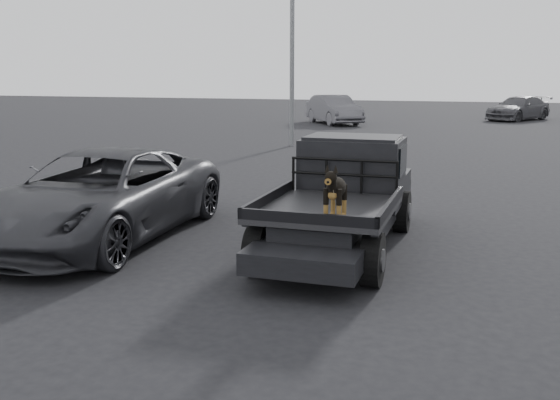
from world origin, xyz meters
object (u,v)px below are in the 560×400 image
(flatbed_ute, at_px, (340,222))
(dog, at_px, (336,192))
(distant_car_b, at_px, (518,108))
(parked_suv, at_px, (100,196))
(distant_car_a, at_px, (334,109))

(flatbed_ute, bearing_deg, dog, -80.11)
(flatbed_ute, xyz_separation_m, distant_car_b, (4.22, 31.89, 0.27))
(parked_suv, distance_m, distant_car_b, 33.62)
(parked_suv, xyz_separation_m, distant_car_a, (-1.91, 26.25, 0.05))
(parked_suv, bearing_deg, distant_car_a, 92.34)
(flatbed_ute, bearing_deg, distant_car_a, 103.34)
(flatbed_ute, height_order, parked_suv, parked_suv)
(parked_suv, bearing_deg, distant_car_b, 73.75)
(flatbed_ute, relative_size, parked_suv, 0.96)
(parked_suv, relative_size, distant_car_b, 1.11)
(parked_suv, bearing_deg, dog, -15.03)
(parked_suv, height_order, distant_car_b, parked_suv)
(flatbed_ute, relative_size, dog, 7.30)
(dog, bearing_deg, distant_car_b, 83.35)
(parked_suv, bearing_deg, flatbed_ute, 7.26)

